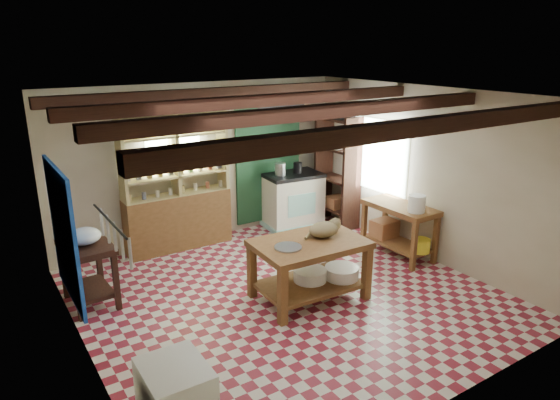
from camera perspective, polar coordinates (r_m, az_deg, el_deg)
floor at (r=6.70m, az=0.81°, el=-10.93°), size 5.00×5.00×0.02m
ceiling at (r=5.92m, az=0.92°, el=11.87°), size 5.00×5.00×0.02m
wall_back at (r=8.30m, az=-8.82°, el=4.21°), size 5.00×0.04×2.60m
wall_front at (r=4.48m, az=19.18°, el=-8.38°), size 5.00×0.04×2.60m
wall_left at (r=5.30m, az=-22.29°, el=-4.68°), size 0.04×5.00×2.60m
wall_right at (r=7.81m, az=16.30°, el=2.85°), size 0.04×5.00×2.60m
ceiling_beams at (r=5.93m, az=0.92°, el=10.72°), size 5.00×3.80×0.15m
blue_wall_patch at (r=6.21m, az=-23.48°, el=-3.61°), size 0.04×1.40×1.60m
green_wall_patch at (r=8.86m, az=-1.34°, el=4.92°), size 1.30×0.04×2.30m
window_back at (r=8.02m, az=-12.17°, el=6.47°), size 0.90×0.02×0.80m
window_right at (r=8.44m, az=11.16°, el=4.99°), size 0.02×1.30×1.20m
utensil_rail at (r=4.04m, az=-18.79°, el=-3.81°), size 0.06×0.90×0.28m
pot_rack at (r=8.35m, az=0.16°, el=10.63°), size 0.86×0.12×0.36m
shelving_unit at (r=7.98m, az=-11.78°, el=2.01°), size 1.70×0.34×2.20m
tall_rack at (r=8.97m, az=6.55°, el=3.33°), size 0.40×0.86×2.00m
work_table at (r=6.49m, az=3.35°, el=-7.95°), size 1.44×1.00×0.79m
stove at (r=8.96m, az=1.45°, el=0.02°), size 1.05×0.76×0.98m
prep_table at (r=6.78m, az=-20.99°, el=-7.89°), size 0.59×0.83×0.82m
right_counter at (r=7.94m, az=13.40°, el=-3.39°), size 0.59×1.16×0.83m
cat at (r=6.47m, az=5.04°, el=-3.37°), size 0.45×0.37×0.19m
steel_tray at (r=6.12m, az=0.92°, el=-5.42°), size 0.35×0.35×0.02m
basin_large at (r=6.60m, az=3.46°, el=-8.55°), size 0.46×0.46×0.15m
basin_small at (r=6.70m, az=7.06°, el=-8.22°), size 0.47×0.47×0.16m
kettle_left at (r=8.68m, az=0.04°, el=3.55°), size 0.21×0.21×0.22m
kettle_right at (r=8.85m, az=2.04°, el=3.72°), size 0.16×0.16×0.19m
enamel_bowl at (r=6.58m, az=-21.47°, el=-3.87°), size 0.42×0.42×0.20m
white_bucket at (r=7.51m, az=15.36°, el=-0.39°), size 0.25×0.25×0.25m
wicker_basket at (r=8.15m, az=11.84°, el=-3.17°), size 0.39×0.31×0.27m
yellow_tub at (r=7.70m, az=15.78°, el=-5.01°), size 0.28×0.28×0.20m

